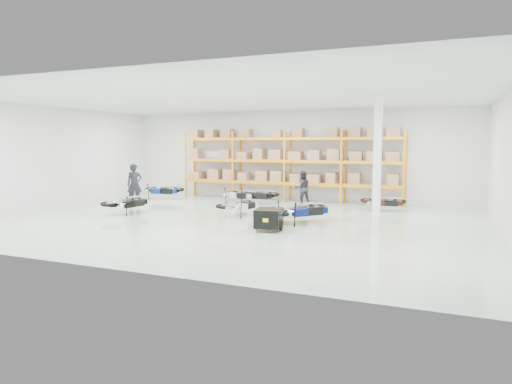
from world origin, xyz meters
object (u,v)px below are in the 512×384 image
at_px(moto_back_a, 162,188).
at_px(moto_back_d, 383,199).
at_px(moto_silver_left, 239,203).
at_px(moto_black_far_left, 127,200).
at_px(person_left, 135,184).
at_px(moto_touring_right, 285,209).
at_px(moto_back_b, 240,192).
at_px(moto_blue_centre, 301,207).
at_px(moto_back_c, 256,192).
at_px(person_back, 302,188).
at_px(trailer, 269,218).

height_order(moto_back_a, moto_back_d, moto_back_a).
xyz_separation_m(moto_silver_left, moto_black_far_left, (-4.50, -1.24, 0.03)).
distance_m(moto_silver_left, person_left, 6.01).
distance_m(moto_touring_right, moto_back_a, 9.42).
height_order(moto_silver_left, moto_back_d, moto_silver_left).
relative_size(moto_silver_left, moto_touring_right, 1.02).
xyz_separation_m(moto_black_far_left, moto_back_b, (2.91, 4.75, -0.02)).
relative_size(moto_black_far_left, moto_back_d, 1.13).
bearing_deg(moto_blue_centre, person_left, 31.45).
xyz_separation_m(moto_silver_left, moto_touring_right, (2.20, -0.84, -0.01)).
relative_size(moto_touring_right, moto_back_c, 0.93).
xyz_separation_m(moto_blue_centre, moto_black_far_left, (-7.25, -0.58, -0.04)).
height_order(moto_blue_centre, person_left, person_left).
distance_m(moto_black_far_left, person_back, 7.91).
relative_size(moto_silver_left, person_back, 1.09).
distance_m(moto_touring_right, moto_back_b, 5.77).
bearing_deg(moto_touring_right, person_back, 106.12).
height_order(moto_blue_centre, person_back, person_back).
distance_m(moto_black_far_left, moto_back_c, 6.13).
xyz_separation_m(moto_black_far_left, moto_back_a, (-1.60, 4.87, 0.01)).
relative_size(moto_black_far_left, person_left, 0.96).
distance_m(trailer, person_back, 6.60).
bearing_deg(moto_black_far_left, moto_back_d, -146.43).
bearing_deg(trailer, moto_back_d, 55.26).
relative_size(moto_touring_right, moto_back_b, 0.96).
relative_size(moto_touring_right, moto_back_a, 0.91).
height_order(moto_back_a, moto_back_c, moto_back_a).
xyz_separation_m(moto_silver_left, person_back, (1.35, 4.09, 0.27)).
relative_size(moto_touring_right, person_back, 1.07).
distance_m(moto_touring_right, trailer, 1.60).
height_order(trailer, person_back, person_back).
bearing_deg(person_left, moto_touring_right, -61.78).
height_order(moto_silver_left, moto_back_c, moto_back_c).
distance_m(trailer, moto_back_d, 6.68).
relative_size(moto_touring_right, trailer, 0.98).
bearing_deg(moto_back_b, trailer, -129.59).
bearing_deg(moto_back_c, moto_black_far_left, 144.98).
relative_size(moto_back_c, person_left, 0.96).
distance_m(moto_black_far_left, person_left, 2.75).
distance_m(moto_touring_right, person_left, 8.34).
distance_m(moto_black_far_left, trailer, 6.80).
distance_m(moto_back_d, person_back, 3.78).
bearing_deg(moto_silver_left, trailer, 146.73).
relative_size(moto_blue_centre, moto_touring_right, 1.16).
bearing_deg(moto_back_d, moto_black_far_left, 108.00).
xyz_separation_m(moto_blue_centre, moto_back_b, (-4.34, 4.18, -0.06)).
relative_size(moto_black_far_left, moto_back_b, 1.04).
xyz_separation_m(moto_silver_left, person_left, (-5.90, 1.09, 0.43)).
height_order(moto_black_far_left, moto_back_b, moto_black_far_left).
height_order(moto_black_far_left, moto_back_d, moto_black_far_left).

